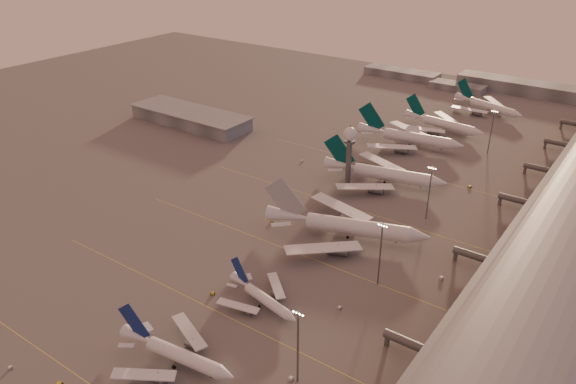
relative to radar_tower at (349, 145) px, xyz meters
The scene contains 27 objects.
ground 121.92m from the radar_tower, 92.39° to the right, with size 700.00×700.00×0.00m, color #5F5C5C.
taxiway_markings 71.83m from the radar_tower, 68.66° to the right, with size 180.00×185.25×0.02m.
terminal 103.88m from the radar_tower, ahead, with size 57.00×362.00×23.04m.
hangar 127.68m from the radar_tower, behind, with size 82.00×27.00×8.50m.
radar_tower is the anchor object (origin of this frame).
mast_a 131.38m from the radar_tower, 66.17° to the right, with size 3.60×0.56×25.00m.
mast_b 82.32m from the radar_tower, 52.43° to the right, with size 3.60×0.56×25.00m.
mast_c 46.66m from the radar_tower, 12.53° to the right, with size 3.60×0.56×25.00m.
mast_d 91.11m from the radar_tower, 61.74° to the left, with size 3.60×0.56×25.00m.
distant_horizon 205.86m from the radar_tower, 90.67° to the left, with size 165.00×37.50×9.00m.
narrowbody_near 137.71m from the radar_tower, 81.43° to the right, with size 40.90×32.47×16.01m.
narrowbody_mid 103.09m from the radar_tower, 76.34° to the right, with size 32.91×25.99×13.02m.
widebody_white 53.43m from the radar_tower, 60.57° to the right, with size 65.30×51.47×23.89m.
greentail_a 24.70m from the radar_tower, 39.46° to the left, with size 60.54×48.38×22.30m.
greentail_b 66.49m from the radar_tower, 87.08° to the left, with size 61.53×49.40×22.41m.
greentail_c 100.97m from the radar_tower, 84.57° to the left, with size 52.92×42.49×19.27m.
greentail_d 152.16m from the radar_tower, 82.24° to the left, with size 50.25×39.92×18.94m.
gsv_truck_a 166.67m from the radar_tower, 96.08° to the right, with size 5.03×3.02×1.91m.
gsv_tug_near 161.55m from the radar_tower, 90.22° to the right, with size 2.77×3.94×1.03m.
gsv_catering_a 132.62m from the radar_tower, 66.90° to the right, with size 5.28×2.80×4.19m.
gsv_tug_mid 106.19m from the radar_tower, 86.59° to the right, with size 3.50×3.77×0.93m.
gsv_truck_b 99.09m from the radar_tower, 61.37° to the right, with size 5.17×2.63×1.99m.
gsv_truck_c 55.07m from the radar_tower, 98.59° to the right, with size 5.23×4.80×2.12m.
gsv_catering_b 85.75m from the radar_tower, 35.97° to the right, with size 5.95×4.43×4.47m.
gsv_tug_far 27.01m from the radar_tower, 92.13° to the right, with size 2.91×3.72×0.93m.
gsv_truck_d 40.74m from the radar_tower, 162.14° to the left, with size 2.55×5.10×1.97m.
gsv_tug_hangar 62.40m from the radar_tower, 32.13° to the left, with size 3.66×2.28×1.03m.
Camera 1 is at (124.50, -98.13, 119.12)m, focal length 35.00 mm.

